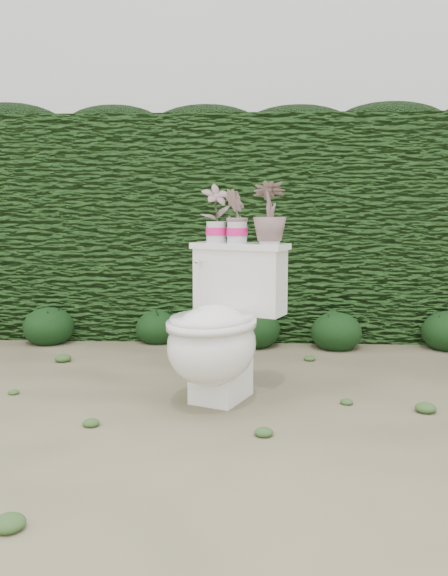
{
  "coord_description": "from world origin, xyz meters",
  "views": [
    {
      "loc": [
        0.37,
        -3.15,
        0.96
      ],
      "look_at": [
        0.21,
        -0.06,
        0.55
      ],
      "focal_mm": 38.0,
      "sensor_mm": 36.0,
      "label": 1
    }
  ],
  "objects_px": {
    "potted_plant_left": "(216,214)",
    "potted_plant_center": "(237,218)",
    "toilet": "(219,331)",
    "potted_plant_right": "(270,214)"
  },
  "relations": [
    {
      "from": "toilet",
      "to": "potted_plant_right",
      "type": "distance_m",
      "value": 0.64
    },
    {
      "from": "toilet",
      "to": "potted_plant_right",
      "type": "relative_size",
      "value": 2.67
    },
    {
      "from": "potted_plant_center",
      "to": "potted_plant_right",
      "type": "relative_size",
      "value": 0.87
    },
    {
      "from": "potted_plant_left",
      "to": "potted_plant_center",
      "type": "relative_size",
      "value": 1.12
    },
    {
      "from": "potted_plant_left",
      "to": "potted_plant_center",
      "type": "distance_m",
      "value": 0.12
    },
    {
      "from": "toilet",
      "to": "potted_plant_left",
      "type": "bearing_deg",
      "value": 120.08
    },
    {
      "from": "potted_plant_center",
      "to": "potted_plant_right",
      "type": "xyz_separation_m",
      "value": [
        0.17,
        -0.07,
        0.02
      ]
    },
    {
      "from": "toilet",
      "to": "potted_plant_center",
      "type": "height_order",
      "value": "potted_plant_center"
    },
    {
      "from": "potted_plant_left",
      "to": "potted_plant_right",
      "type": "height_order",
      "value": "potted_plant_right"
    },
    {
      "from": "toilet",
      "to": "potted_plant_center",
      "type": "relative_size",
      "value": 3.06
    }
  ]
}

